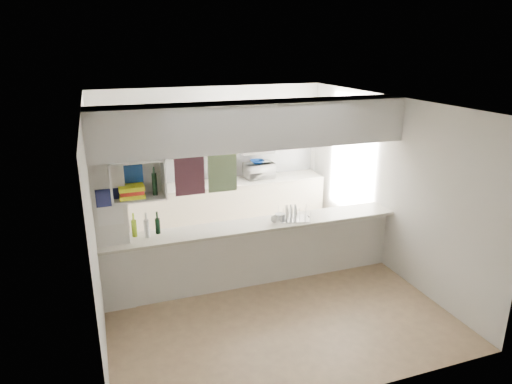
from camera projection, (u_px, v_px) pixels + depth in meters
name	position (u px, v px, depth m)	size (l,w,h in m)	color
floor	(256.00, 283.00, 6.63)	(4.80, 4.80, 0.00)	#8C6E51
ceiling	(255.00, 102.00, 5.82)	(4.80, 4.80, 0.00)	white
wall_back	(212.00, 158.00, 8.37)	(4.20, 4.20, 0.00)	silver
wall_left	(93.00, 216.00, 5.56)	(4.80, 4.80, 0.00)	silver
wall_right	(386.00, 183.00, 6.89)	(4.80, 4.80, 0.00)	silver
servery_partition	(243.00, 174.00, 6.06)	(4.20, 0.50, 2.60)	silver
cubby_shelf	(136.00, 181.00, 5.54)	(0.65, 0.35, 0.50)	white
kitchen_run	(225.00, 186.00, 8.34)	(3.60, 0.63, 2.24)	beige
microwave	(259.00, 171.00, 8.47)	(0.52, 0.35, 0.29)	white
bowl	(257.00, 162.00, 8.39)	(0.25, 0.25, 0.06)	navy
dish_rack	(294.00, 213.00, 6.48)	(0.49, 0.41, 0.23)	silver
cup	(274.00, 219.00, 6.35)	(0.11, 0.11, 0.09)	white
wine_bottles	(141.00, 228.00, 5.88)	(0.52, 0.15, 0.33)	black
plastic_tubs	(282.00, 216.00, 6.53)	(0.49, 0.18, 0.07)	silver
utensil_jar	(219.00, 178.00, 8.26)	(0.09, 0.09, 0.13)	black
knife_block	(223.00, 175.00, 8.30)	(0.10, 0.08, 0.21)	#4F2C1B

